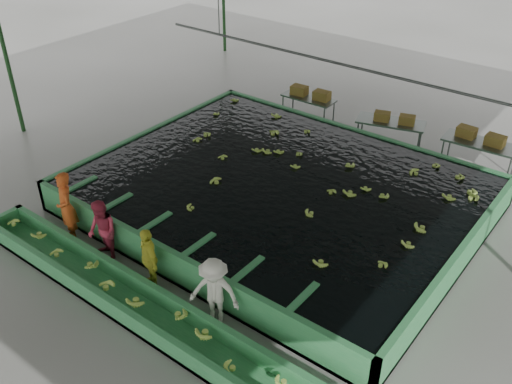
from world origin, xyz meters
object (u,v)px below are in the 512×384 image
Objects in this scene: sorting_trough at (138,304)px; box_stack_left at (310,97)px; worker_c at (149,258)px; worker_d at (214,293)px; worker_a at (66,207)px; packing_table_mid at (389,135)px; worker_b at (102,231)px; box_stack_right at (480,141)px; packing_table_left at (308,109)px; box_stack_mid at (394,122)px; packing_table_right at (478,157)px; flotation_tank at (279,194)px.

sorting_trough is 10.64m from box_stack_left.
worker_c is 1.92m from worker_d.
worker_a is 4.79m from worker_d.
sorting_trough is 6.91× the size of box_stack_left.
worker_c reaches higher than packing_table_mid.
worker_b is 1.13× the size of box_stack_right.
worker_b reaches higher than packing_table_left.
worker_c is 0.72× the size of packing_table_mid.
worker_a reaches higher than worker_c.
box_stack_left is at bearing 109.13° from worker_b.
worker_b is at bearing -119.72° from box_stack_right.
worker_d reaches higher than box_stack_left.
box_stack_mid is at bearing 84.95° from sorting_trough.
worker_b is at bearing 157.75° from worker_d.
sorting_trough is at bearing -5.28° from worker_b.
worker_b is at bearing -106.74° from packing_table_mid.
box_stack_left is 1.03× the size of box_stack_right.
worker_b is 9.71m from box_stack_mid.
worker_c is (2.86, 0.00, -0.17)m from worker_a.
sorting_trough is 7.12× the size of box_stack_right.
worker_d is at bearing -86.38° from box_stack_mid.
box_stack_right reaches higher than packing_table_mid.
packing_table_mid is 0.49m from box_stack_mid.
worker_d is at bearing -67.51° from packing_table_left.
packing_table_left is 3.40m from box_stack_mid.
worker_a reaches higher than sorting_trough.
worker_c reaches higher than box_stack_mid.
packing_table_right is 1.71× the size of box_stack_mid.
packing_table_mid reaches higher than sorting_trough.
worker_a is (-3.31, -4.30, 0.48)m from flotation_tank.
box_stack_left reaches higher than flotation_tank.
box_stack_mid is at bearing 71.37° from worker_d.
worker_b is (1.31, 0.00, -0.14)m from worker_a.
worker_b is (-2.00, -4.30, 0.34)m from flotation_tank.
flotation_tank is at bearing -65.22° from box_stack_left.
packing_table_left is 6.02m from packing_table_right.
packing_table_mid is 3.25m from box_stack_left.
packing_table_left is 0.43m from box_stack_left.
box_stack_mid is (3.31, -0.28, 0.11)m from box_stack_left.
box_stack_mid reaches higher than packing_table_right.
box_stack_mid is 0.90× the size of box_stack_right.
packing_table_mid is 2.78m from packing_table_right.
sorting_trough is at bearing -36.90° from worker_c.
box_stack_mid is (0.10, -0.00, 0.48)m from packing_table_mid.
worker_a is (-3.31, 0.80, 0.68)m from sorting_trough.
flotation_tank is 5.76m from packing_table_left.
packing_table_mid is at bearing -4.95° from box_stack_left.
flotation_tank is 5.35× the size of worker_a.
worker_b is 9.68m from packing_table_mid.
box_stack_right is (5.48, 9.60, 0.19)m from worker_b.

